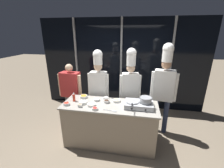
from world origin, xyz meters
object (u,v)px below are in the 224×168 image
prep_bowl_soy_glaze (107,101)px  portable_stove (139,105)px  prep_bowl_carrots (84,96)px  frying_pan (132,101)px  person_guest (71,89)px  prep_bowl_shrimp (91,104)px  prep_bowl_chili_flakes (66,104)px  serving_spoon_slotted (113,111)px  prep_bowl_garlic (106,98)px  prep_bowl_ginger (116,100)px  chef_sous (130,84)px  prep_bowl_onion (97,99)px  stock_pot (146,100)px  chef_head (99,83)px  prep_bowl_bell_pepper (95,109)px  prep_bowl_bean_sprouts (83,102)px  prep_bowl_mushrooms (80,105)px  chef_line (164,84)px  squeeze_bottle_chili (74,97)px

prep_bowl_soy_glaze → portable_stove: bearing=-6.8°
prep_bowl_carrots → prep_bowl_soy_glaze: prep_bowl_carrots is taller
frying_pan → person_guest: bearing=158.0°
prep_bowl_shrimp → person_guest: (-0.77, 0.74, -0.00)m
frying_pan → prep_bowl_chili_flakes: 1.30m
serving_spoon_slotted → prep_bowl_garlic: bearing=115.6°
prep_bowl_carrots → prep_bowl_ginger: 0.74m
serving_spoon_slotted → chef_sous: (0.26, 0.84, 0.25)m
prep_bowl_garlic → prep_bowl_onion: size_ratio=0.89×
stock_pot → prep_bowl_carrots: 1.35m
person_guest → chef_head: bearing=178.0°
prep_bowl_bell_pepper → person_guest: person_guest is taller
prep_bowl_soy_glaze → chef_sous: size_ratio=0.06×
prep_bowl_carrots → serving_spoon_slotted: (0.73, -0.47, -0.02)m
portable_stove → prep_bowl_bean_sprouts: size_ratio=3.17×
chef_sous → serving_spoon_slotted: bearing=63.3°
prep_bowl_bell_pepper → prep_bowl_soy_glaze: prep_bowl_soy_glaze is taller
prep_bowl_mushrooms → serving_spoon_slotted: 0.66m
prep_bowl_bell_pepper → prep_bowl_onion: 0.40m
prep_bowl_soy_glaze → frying_pan: bearing=-8.9°
portable_stove → person_guest: (-1.69, 0.63, -0.03)m
prep_bowl_shrimp → serving_spoon_slotted: bearing=-17.0°
stock_pot → chef_sous: (-0.33, 0.60, 0.09)m
chef_head → frying_pan: bearing=146.3°
chef_sous → prep_bowl_mushrooms: bearing=31.1°
prep_bowl_carrots → prep_bowl_bell_pepper: 0.62m
prep_bowl_bell_pepper → prep_bowl_onion: size_ratio=0.85×
portable_stove → chef_line: bearing=49.4°
prep_bowl_bean_sprouts → prep_bowl_carrots: prep_bowl_carrots is taller
prep_bowl_bean_sprouts → prep_bowl_onion: (0.23, 0.18, -0.00)m
stock_pot → prep_bowl_shrimp: size_ratio=1.47×
stock_pot → prep_bowl_mushrooms: (-1.24, -0.20, -0.14)m
portable_stove → serving_spoon_slotted: size_ratio=2.07×
prep_bowl_soy_glaze → chef_head: 0.60m
squeeze_bottle_chili → prep_bowl_mushrooms: (0.22, -0.22, -0.06)m
prep_bowl_carrots → chef_sous: chef_sous is taller
prep_bowl_carrots → prep_bowl_soy_glaze: 0.57m
portable_stove → prep_bowl_ginger: (-0.46, 0.16, -0.03)m
frying_pan → prep_bowl_soy_glaze: size_ratio=3.84×
prep_bowl_carrots → stock_pot: bearing=-9.6°
prep_bowl_shrimp → chef_head: (-0.03, 0.66, 0.22)m
frying_pan → prep_bowl_bell_pepper: 0.73m
frying_pan → prep_bowl_carrots: 1.10m
stock_pot → prep_bowl_chili_flakes: (-1.54, -0.17, -0.14)m
stock_pot → person_guest: size_ratio=0.16×
prep_bowl_bell_pepper → chef_head: 0.85m
frying_pan → prep_bowl_onion: bearing=169.6°
frying_pan → prep_bowl_mushrooms: bearing=-169.2°
prep_bowl_garlic → prep_bowl_soy_glaze: bearing=-72.8°
portable_stove → prep_bowl_carrots: size_ratio=3.31×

